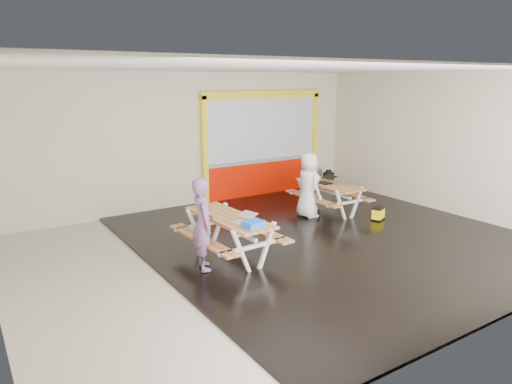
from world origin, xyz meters
TOP-DOWN VIEW (x-y plane):
  - room at (0.00, 0.00)m, footprint 10.02×8.02m
  - deck at (1.25, 0.00)m, footprint 7.50×7.98m
  - kiosk at (2.20, 3.93)m, footprint 3.88×0.16m
  - picnic_table_left at (-1.11, 0.12)m, footprint 1.53×2.18m
  - picnic_table_right at (2.54, 1.44)m, footprint 1.37×1.97m
  - person_left at (-1.78, -0.15)m, footprint 0.54×0.68m
  - person_right at (1.85, 1.42)m, footprint 0.55×0.80m
  - laptop_left at (-1.06, -0.35)m, footprint 0.43×0.41m
  - laptop_right at (2.51, 1.53)m, footprint 0.42×0.37m
  - blue_pouch at (-1.08, -0.67)m, footprint 0.40×0.32m
  - toolbox at (2.73, 2.29)m, footprint 0.44×0.23m
  - backpack at (3.17, 2.19)m, footprint 0.27×0.20m
  - dark_case at (1.94, 1.41)m, footprint 0.40×0.33m
  - fluke_bag at (3.05, 0.25)m, footprint 0.40×0.34m

SIDE VIEW (x-z plane):
  - deck at x=1.25m, z-range 0.00..0.05m
  - dark_case at x=1.94m, z-range 0.05..0.19m
  - fluke_bag at x=3.05m, z-range 0.04..0.34m
  - picnic_table_right at x=2.54m, z-range 0.21..0.98m
  - picnic_table_left at x=-1.11m, z-range 0.22..1.07m
  - backpack at x=3.17m, z-range 0.50..0.92m
  - person_right at x=1.85m, z-range 0.02..1.61m
  - laptop_right at x=2.51m, z-range 0.74..0.92m
  - toolbox at x=2.73m, z-range 0.75..1.00m
  - person_left at x=-1.78m, z-range 0.06..1.70m
  - laptop_left at x=-1.06m, z-range 0.81..0.97m
  - blue_pouch at x=-1.08m, z-range 0.84..0.95m
  - kiosk at x=2.20m, z-range -0.06..2.94m
  - room at x=0.00m, z-range -0.01..3.51m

